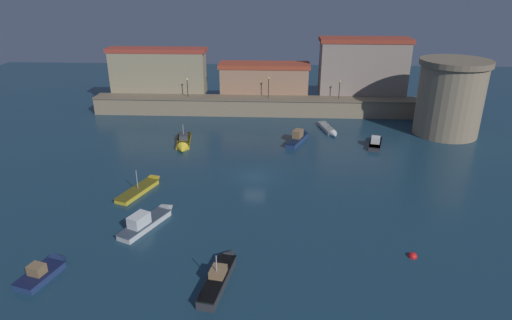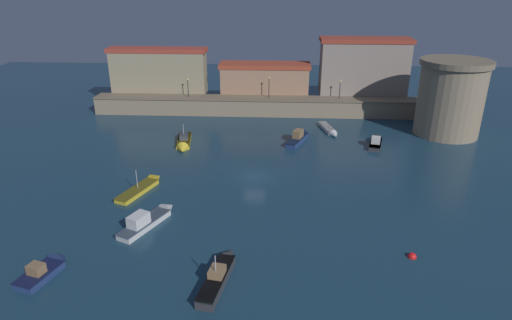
% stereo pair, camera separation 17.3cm
% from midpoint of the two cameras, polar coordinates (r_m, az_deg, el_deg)
% --- Properties ---
extents(ground_plane, '(143.80, 143.80, 0.00)m').
position_cam_midpoint_polar(ground_plane, '(52.63, -0.28, -2.20)').
color(ground_plane, '#19384C').
extents(quay_wall, '(57.73, 3.69, 2.99)m').
position_cam_midpoint_polar(quay_wall, '(76.22, 0.80, 6.99)').
color(quay_wall, gray).
rests_on(quay_wall, ground).
extents(old_town_backdrop, '(52.12, 5.24, 9.70)m').
position_cam_midpoint_polar(old_town_backdrop, '(78.84, 2.63, 11.45)').
color(old_town_backdrop, gray).
rests_on(old_town_backdrop, ground).
extents(fortress_tower, '(10.02, 10.02, 11.13)m').
position_cam_midpoint_polar(fortress_tower, '(71.40, 23.70, 7.41)').
color(fortress_tower, gray).
rests_on(fortress_tower, ground).
extents(quay_lamp_0, '(0.32, 0.32, 3.14)m').
position_cam_midpoint_polar(quay_lamp_0, '(76.86, -8.92, 9.62)').
color(quay_lamp_0, black).
rests_on(quay_lamp_0, quay_wall).
extents(quay_lamp_1, '(0.32, 0.32, 3.51)m').
position_cam_midpoint_polar(quay_lamp_1, '(75.25, 1.56, 9.78)').
color(quay_lamp_1, black).
rests_on(quay_lamp_1, quay_wall).
extents(quay_lamp_2, '(0.32, 0.32, 3.04)m').
position_cam_midpoint_polar(quay_lamp_2, '(75.97, 10.66, 9.31)').
color(quay_lamp_2, black).
rests_on(quay_lamp_2, quay_wall).
extents(moored_boat_0, '(3.94, 7.37, 3.16)m').
position_cam_midpoint_polar(moored_boat_0, '(51.25, -14.32, -3.30)').
color(moored_boat_0, gold).
rests_on(moored_boat_0, ground).
extents(moored_boat_1, '(2.97, 6.13, 1.94)m').
position_cam_midpoint_polar(moored_boat_1, '(64.87, 15.12, 2.34)').
color(moored_boat_1, '#333338').
rests_on(moored_boat_1, ground).
extents(moored_boat_2, '(2.82, 6.96, 1.23)m').
position_cam_midpoint_polar(moored_boat_2, '(68.63, 9.36, 3.81)').
color(moored_boat_2, silver).
rests_on(moored_boat_2, ground).
extents(moored_boat_3, '(2.61, 7.52, 3.03)m').
position_cam_midpoint_polar(moored_boat_3, '(36.01, -4.73, -14.39)').
color(moored_boat_3, '#333338').
rests_on(moored_boat_3, ground).
extents(moored_boat_4, '(3.01, 5.05, 1.96)m').
position_cam_midpoint_polar(moored_boat_4, '(40.27, -25.44, -12.54)').
color(moored_boat_4, navy).
rests_on(moored_boat_4, ground).
extents(moored_boat_5, '(2.80, 7.52, 3.30)m').
position_cam_midpoint_polar(moored_boat_5, '(63.15, -9.44, 2.20)').
color(moored_boat_5, gold).
rests_on(moored_boat_5, ground).
extents(moored_boat_6, '(4.50, 7.37, 2.15)m').
position_cam_midpoint_polar(moored_boat_6, '(44.11, -13.62, -7.41)').
color(moored_boat_6, silver).
rests_on(moored_boat_6, ground).
extents(moored_boat_7, '(3.99, 7.10, 2.13)m').
position_cam_midpoint_polar(moored_boat_7, '(64.32, 5.51, 2.97)').
color(moored_boat_7, navy).
rests_on(moored_boat_7, ground).
extents(mooring_buoy_0, '(0.79, 0.79, 0.79)m').
position_cam_midpoint_polar(mooring_buoy_0, '(40.80, 19.42, -11.68)').
color(mooring_buoy_0, red).
rests_on(mooring_buoy_0, ground).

